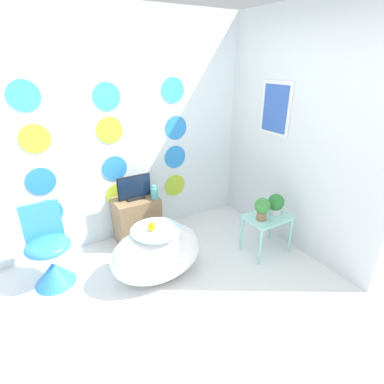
% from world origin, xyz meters
% --- Properties ---
extents(ground_plane, '(12.00, 12.00, 0.00)m').
position_xyz_m(ground_plane, '(0.00, 0.00, 0.00)').
color(ground_plane, white).
extents(wall_back_dotted, '(4.36, 0.05, 2.60)m').
position_xyz_m(wall_back_dotted, '(-0.00, 1.74, 1.30)').
color(wall_back_dotted, white).
rests_on(wall_back_dotted, ground_plane).
extents(wall_right, '(0.06, 2.72, 2.60)m').
position_xyz_m(wall_right, '(1.70, 0.86, 1.30)').
color(wall_right, silver).
rests_on(wall_right, ground_plane).
extents(bathtub, '(0.94, 0.60, 0.58)m').
position_xyz_m(bathtub, '(0.05, 0.76, 0.29)').
color(bathtub, white).
rests_on(bathtub, ground_plane).
extents(rubber_duck, '(0.08, 0.09, 0.09)m').
position_xyz_m(rubber_duck, '(-0.00, 0.74, 0.63)').
color(rubber_duck, yellow).
rests_on(rubber_duck, bathtub).
extents(chair, '(0.42, 0.42, 0.82)m').
position_xyz_m(chair, '(-0.88, 1.22, 0.27)').
color(chair, '#338CE0').
rests_on(chair, ground_plane).
extents(tv_cabinet, '(0.51, 0.37, 0.57)m').
position_xyz_m(tv_cabinet, '(0.13, 1.50, 0.29)').
color(tv_cabinet, '#8E704C').
rests_on(tv_cabinet, ground_plane).
extents(tv, '(0.40, 0.12, 0.28)m').
position_xyz_m(tv, '(0.13, 1.51, 0.70)').
color(tv, black).
rests_on(tv, tv_cabinet).
extents(vase, '(0.09, 0.09, 0.16)m').
position_xyz_m(vase, '(0.32, 1.39, 0.64)').
color(vase, '#51B2AD').
rests_on(vase, tv_cabinet).
extents(side_table, '(0.51, 0.36, 0.46)m').
position_xyz_m(side_table, '(1.31, 0.54, 0.38)').
color(side_table, '#99E0D8').
rests_on(side_table, ground_plane).
extents(potted_plant_left, '(0.17, 0.17, 0.26)m').
position_xyz_m(potted_plant_left, '(1.19, 0.52, 0.61)').
color(potted_plant_left, '#8C6B4C').
rests_on(potted_plant_left, side_table).
extents(potted_plant_right, '(0.18, 0.18, 0.24)m').
position_xyz_m(potted_plant_right, '(1.42, 0.55, 0.59)').
color(potted_plant_right, white).
rests_on(potted_plant_right, side_table).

